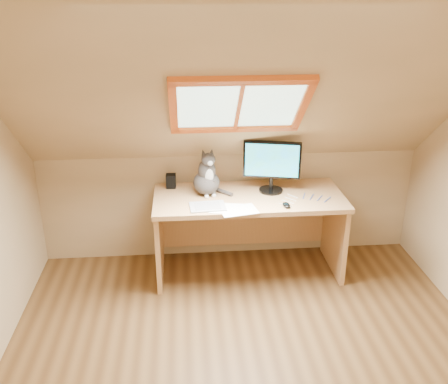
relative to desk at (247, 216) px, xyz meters
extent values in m
plane|color=brown|center=(-0.14, -1.45, -0.52)|extent=(3.50, 3.50, 0.00)
cube|color=tan|center=(-0.14, 0.30, -0.02)|extent=(3.50, 0.02, 1.00)
cube|color=tan|center=(-0.14, -0.48, 1.18)|extent=(3.50, 1.56, 1.41)
cube|color=#B2E0CC|center=(-0.14, -0.40, 1.11)|extent=(0.90, 0.53, 0.48)
cube|color=#CF5613|center=(-0.14, -0.40, 1.11)|extent=(1.02, 0.64, 0.59)
cube|color=tan|center=(0.00, -0.07, 0.21)|extent=(1.65, 0.72, 0.04)
cube|color=tan|center=(-0.79, -0.07, -0.17)|extent=(0.04, 0.65, 0.71)
cube|color=tan|center=(0.79, -0.07, -0.17)|extent=(0.04, 0.65, 0.71)
cube|color=tan|center=(0.00, 0.26, -0.17)|extent=(1.55, 0.03, 0.50)
cylinder|color=black|center=(0.21, 0.01, 0.24)|extent=(0.21, 0.21, 0.02)
cylinder|color=black|center=(0.21, 0.01, 0.30)|extent=(0.03, 0.03, 0.11)
cube|color=black|center=(0.21, 0.01, 0.52)|extent=(0.49, 0.15, 0.32)
cube|color=blue|center=(0.20, -0.01, 0.52)|extent=(0.45, 0.11, 0.29)
ellipsoid|color=#413B39|center=(-0.36, 0.02, 0.33)|extent=(0.29, 0.32, 0.20)
ellipsoid|color=#413B39|center=(-0.36, 0.01, 0.44)|extent=(0.18, 0.18, 0.21)
ellipsoid|color=silver|center=(-0.34, -0.06, 0.42)|extent=(0.08, 0.06, 0.12)
ellipsoid|color=#413B39|center=(-0.35, -0.04, 0.56)|extent=(0.14, 0.13, 0.11)
sphere|color=silver|center=(-0.33, -0.09, 0.54)|extent=(0.04, 0.04, 0.04)
cone|color=#413B39|center=(-0.39, -0.03, 0.62)|extent=(0.07, 0.06, 0.07)
cone|color=#413B39|center=(-0.32, -0.01, 0.62)|extent=(0.06, 0.07, 0.07)
cube|color=black|center=(-0.67, 0.18, 0.29)|extent=(0.09, 0.09, 0.12)
cube|color=#B2B2B7|center=(-0.37, -0.28, 0.23)|extent=(0.30, 0.23, 0.01)
ellipsoid|color=black|center=(0.28, -0.33, 0.24)|extent=(0.07, 0.11, 0.03)
cube|color=white|center=(-0.20, -0.33, 0.23)|extent=(0.33, 0.27, 0.00)
cube|color=white|center=(-0.20, -0.33, 0.23)|extent=(0.32, 0.24, 0.00)
camera|label=1|loc=(-0.56, -4.01, 1.92)|focal=40.00mm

